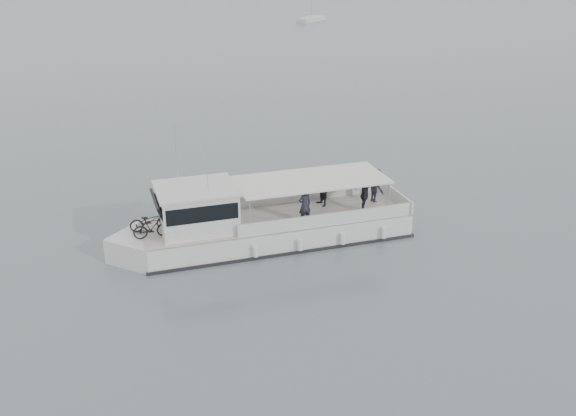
{
  "coord_description": "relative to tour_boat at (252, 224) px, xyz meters",
  "views": [
    {
      "loc": [
        -4.58,
        -26.3,
        12.9
      ],
      "look_at": [
        -4.02,
        0.57,
        1.6
      ],
      "focal_mm": 40.0,
      "sensor_mm": 36.0,
      "label": 1
    }
  ],
  "objects": [
    {
      "name": "ground",
      "position": [
        5.68,
        -0.23,
        -0.96
      ],
      "size": [
        1400.0,
        1400.0,
        0.0
      ],
      "primitive_type": "plane",
      "color": "#556064",
      "rests_on": "ground"
    },
    {
      "name": "tour_boat",
      "position": [
        0.0,
        0.0,
        0.0
      ],
      "size": [
        13.82,
        6.77,
        5.83
      ],
      "rotation": [
        0.0,
        0.0,
        0.29
      ],
      "color": "white",
      "rests_on": "ground"
    }
  ]
}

